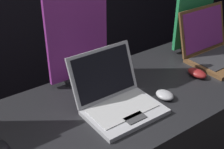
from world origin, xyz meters
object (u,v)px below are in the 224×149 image
object	(u,v)px
laptop_middle	(116,97)
mouse_middle	(165,95)
promo_stand_back	(195,10)
mouse_back	(197,73)
laptop_back	(215,48)
mouse_front	(0,149)
promo_stand_middle	(78,35)

from	to	relation	value
laptop_middle	mouse_middle	distance (m)	0.24
laptop_middle	promo_stand_back	size ratio (longest dim) A/B	0.65
laptop_middle	mouse_back	distance (m)	0.51
mouse_middle	mouse_back	distance (m)	0.28
laptop_back	mouse_front	bearing A→B (deg)	-178.26
laptop_middle	mouse_back	world-z (taller)	laptop_middle
mouse_middle	mouse_front	bearing A→B (deg)	172.74
laptop_middle	laptop_back	world-z (taller)	laptop_back
promo_stand_back	promo_stand_middle	bearing A→B (deg)	174.28
mouse_middle	promo_stand_back	size ratio (longest dim) A/B	0.18
mouse_front	promo_stand_back	xyz separation A→B (m)	(1.26, 0.22, 0.22)
promo_stand_middle	mouse_middle	bearing A→B (deg)	-59.59
mouse_back	laptop_middle	bearing A→B (deg)	176.92
mouse_front	laptop_middle	bearing A→B (deg)	-2.28
mouse_middle	promo_stand_back	bearing A→B (deg)	30.75
laptop_middle	promo_stand_middle	xyz separation A→B (m)	(0.00, 0.31, 0.18)
promo_stand_back	mouse_front	bearing A→B (deg)	-170.27
laptop_middle	mouse_middle	xyz separation A→B (m)	(0.23, -0.07, -0.04)
mouse_back	mouse_front	bearing A→B (deg)	177.32
promo_stand_middle	mouse_back	size ratio (longest dim) A/B	4.53
laptop_middle	promo_stand_middle	world-z (taller)	promo_stand_middle
promo_stand_middle	laptop_middle	bearing A→B (deg)	-90.00
mouse_middle	mouse_back	world-z (taller)	mouse_back
laptop_back	mouse_back	distance (m)	0.26
mouse_front	mouse_back	xyz separation A→B (m)	(1.02, -0.05, 0.00)
mouse_front	mouse_back	bearing A→B (deg)	-2.68
mouse_back	promo_stand_back	distance (m)	0.42
mouse_middle	laptop_back	world-z (taller)	laptop_back
promo_stand_middle	promo_stand_back	bearing A→B (deg)	-5.72
mouse_middle	promo_stand_middle	size ratio (longest dim) A/B	0.18
promo_stand_middle	laptop_back	distance (m)	0.81
mouse_front	mouse_back	distance (m)	1.02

